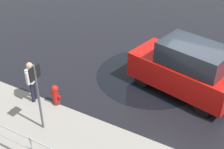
% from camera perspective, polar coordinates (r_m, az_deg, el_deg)
% --- Properties ---
extents(ground_plane, '(60.00, 60.00, 0.00)m').
position_cam_1_polar(ground_plane, '(11.81, 13.89, -4.47)').
color(ground_plane, black).
extents(moving_hatchback, '(4.17, 2.49, 2.06)m').
position_cam_1_polar(moving_hatchback, '(11.60, 13.34, 1.04)').
color(moving_hatchback, red).
rests_on(moving_hatchback, ground).
extents(fire_hydrant, '(0.42, 0.31, 0.80)m').
position_cam_1_polar(fire_hydrant, '(11.20, -10.30, -3.72)').
color(fire_hydrant, red).
rests_on(fire_hydrant, ground).
extents(pedestrian, '(0.33, 0.55, 1.62)m').
position_cam_1_polar(pedestrian, '(11.21, -14.51, -0.79)').
color(pedestrian, silver).
rests_on(pedestrian, ground).
extents(sign_post, '(0.07, 0.44, 2.40)m').
position_cam_1_polar(sign_post, '(9.58, -13.52, -2.58)').
color(sign_post, '#4C4C51').
rests_on(sign_post, ground).
extents(puddle_patch, '(4.38, 4.38, 0.01)m').
position_cam_1_polar(puddle_patch, '(12.84, 6.91, -0.21)').
color(puddle_patch, black).
rests_on(puddle_patch, ground).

